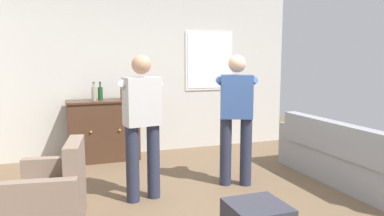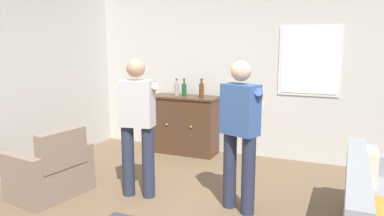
{
  "view_description": "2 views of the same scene",
  "coord_description": "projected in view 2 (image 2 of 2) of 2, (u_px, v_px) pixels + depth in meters",
  "views": [
    {
      "loc": [
        -1.55,
        -3.72,
        1.66
      ],
      "look_at": [
        0.01,
        0.56,
        1.03
      ],
      "focal_mm": 35.0,
      "sensor_mm": 36.0,
      "label": 1
    },
    {
      "loc": [
        1.66,
        -3.33,
        1.88
      ],
      "look_at": [
        0.03,
        0.51,
        1.13
      ],
      "focal_mm": 35.0,
      "sensor_mm": 36.0,
      "label": 2
    }
  ],
  "objects": [
    {
      "name": "sideboard_cabinet",
      "position": [
        185.0,
        125.0,
        6.32
      ],
      "size": [
        1.14,
        0.49,
        0.98
      ],
      "color": "#472D1E",
      "rests_on": "ground"
    },
    {
      "name": "bottle_spirits_clear",
      "position": [
        177.0,
        89.0,
        6.25
      ],
      "size": [
        0.08,
        0.08,
        0.29
      ],
      "color": "gray",
      "rests_on": "sideboard_cabinet"
    },
    {
      "name": "armchair",
      "position": [
        51.0,
        173.0,
        4.59
      ],
      "size": [
        0.77,
        0.97,
        0.85
      ],
      "color": "#7F6B5B",
      "rests_on": "ground"
    },
    {
      "name": "person_standing_right",
      "position": [
        240.0,
        129.0,
        4.07
      ],
      "size": [
        0.52,
        0.52,
        1.68
      ],
      "color": "#282D42",
      "rests_on": "ground"
    },
    {
      "name": "bottle_liquor_amber",
      "position": [
        184.0,
        89.0,
        6.28
      ],
      "size": [
        0.08,
        0.08,
        0.29
      ],
      "color": "#1E4C23",
      "rests_on": "sideboard_cabinet"
    },
    {
      "name": "person_standing_left",
      "position": [
        138.0,
        121.0,
        4.47
      ],
      "size": [
        0.55,
        0.51,
        1.68
      ],
      "color": "#282D42",
      "rests_on": "ground"
    },
    {
      "name": "wall_back_with_window",
      "position": [
        243.0,
        71.0,
        6.14
      ],
      "size": [
        5.2,
        0.15,
        2.8
      ],
      "color": "beige",
      "rests_on": "ground"
    },
    {
      "name": "bottle_wine_green",
      "position": [
        201.0,
        90.0,
        6.07
      ],
      "size": [
        0.08,
        0.08,
        0.31
      ],
      "color": "#593314",
      "rests_on": "sideboard_cabinet"
    }
  ]
}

